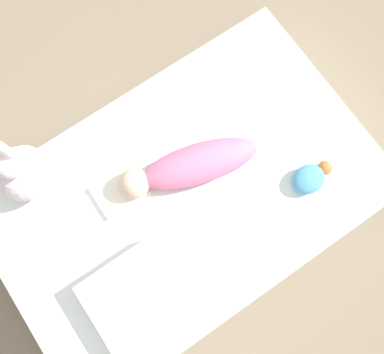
{
  "coord_description": "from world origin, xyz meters",
  "views": [
    {
      "loc": [
        -0.16,
        -0.29,
        1.9
      ],
      "look_at": [
        0.05,
        0.03,
        0.29
      ],
      "focal_mm": 42.0,
      "sensor_mm": 36.0,
      "label": 1
    }
  ],
  "objects_px": {
    "swaddled_baby": "(190,166)",
    "bunny_plush": "(22,172)",
    "turtle_plush": "(311,177)",
    "pillow": "(136,296)"
  },
  "relations": [
    {
      "from": "swaddled_baby",
      "to": "pillow",
      "type": "relative_size",
      "value": 1.65
    },
    {
      "from": "swaddled_baby",
      "to": "pillow",
      "type": "height_order",
      "value": "swaddled_baby"
    },
    {
      "from": "swaddled_baby",
      "to": "turtle_plush",
      "type": "distance_m",
      "value": 0.45
    },
    {
      "from": "swaddled_baby",
      "to": "bunny_plush",
      "type": "relative_size",
      "value": 1.41
    },
    {
      "from": "bunny_plush",
      "to": "turtle_plush",
      "type": "bearing_deg",
      "value": -34.28
    },
    {
      "from": "pillow",
      "to": "swaddled_baby",
      "type": "bearing_deg",
      "value": 33.65
    },
    {
      "from": "swaddled_baby",
      "to": "bunny_plush",
      "type": "xyz_separation_m",
      "value": [
        -0.51,
        0.3,
        0.06
      ]
    },
    {
      "from": "pillow",
      "to": "bunny_plush",
      "type": "height_order",
      "value": "bunny_plush"
    },
    {
      "from": "swaddled_baby",
      "to": "pillow",
      "type": "xyz_separation_m",
      "value": [
        -0.42,
        -0.28,
        -0.02
      ]
    },
    {
      "from": "bunny_plush",
      "to": "swaddled_baby",
      "type": "bearing_deg",
      "value": -30.84
    }
  ]
}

